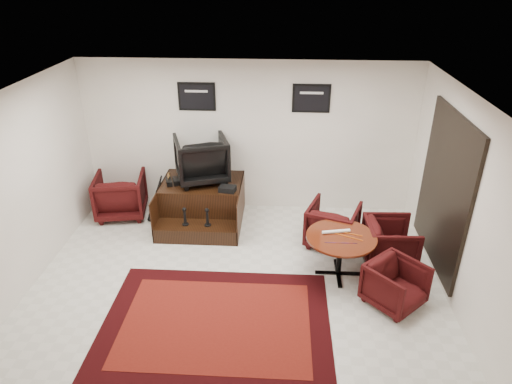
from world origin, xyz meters
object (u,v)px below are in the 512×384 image
at_px(shine_chair, 201,157).
at_px(meeting_table, 341,241).
at_px(table_chair_corner, 396,283).
at_px(armchair_side, 120,193).
at_px(shine_podium, 203,203).
at_px(table_chair_back, 333,223).
at_px(table_chair_window, 391,240).

relative_size(shine_chair, meeting_table, 0.87).
bearing_deg(meeting_table, table_chair_corner, -42.66).
distance_m(shine_chair, armchair_side, 1.71).
xyz_separation_m(shine_podium, meeting_table, (2.32, -1.51, 0.25)).
bearing_deg(meeting_table, shine_chair, 144.34).
bearing_deg(table_chair_back, meeting_table, 112.01).
height_order(shine_podium, meeting_table, shine_podium).
relative_size(armchair_side, table_chair_window, 1.15).
xyz_separation_m(shine_podium, table_chair_corner, (3.01, -2.15, 0.01)).
bearing_deg(table_chair_corner, table_chair_window, 39.76).
relative_size(shine_podium, table_chair_back, 1.85).
distance_m(shine_podium, table_chair_window, 3.34).
bearing_deg(table_chair_window, table_chair_back, 59.23).
xyz_separation_m(shine_chair, table_chair_corner, (3.01, -2.30, -0.84)).
bearing_deg(table_chair_corner, shine_chair, 99.89).
distance_m(shine_chair, table_chair_back, 2.55).
relative_size(shine_chair, table_chair_back, 1.12).
xyz_separation_m(armchair_side, table_chair_window, (4.68, -1.23, -0.06)).
height_order(shine_podium, shine_chair, shine_chair).
height_order(shine_chair, meeting_table, shine_chair).
xyz_separation_m(table_chair_back, table_chair_corner, (0.72, -1.49, -0.05)).
xyz_separation_m(shine_chair, table_chair_back, (2.29, -0.81, -0.79)).
xyz_separation_m(table_chair_back, table_chair_window, (0.85, -0.46, -0.01)).
relative_size(shine_podium, meeting_table, 1.44).
bearing_deg(shine_chair, table_chair_back, 142.36).
bearing_deg(shine_podium, meeting_table, -33.18).
xyz_separation_m(meeting_table, table_chair_corner, (0.69, -0.64, -0.24)).
relative_size(shine_podium, table_chair_corner, 2.10).
xyz_separation_m(shine_podium, table_chair_back, (2.29, -0.66, 0.06)).
xyz_separation_m(shine_chair, table_chair_window, (3.14, -1.27, -0.80)).
bearing_deg(shine_podium, armchair_side, 176.03).
relative_size(shine_chair, table_chair_corner, 1.27).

